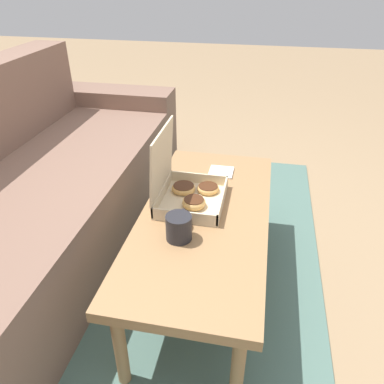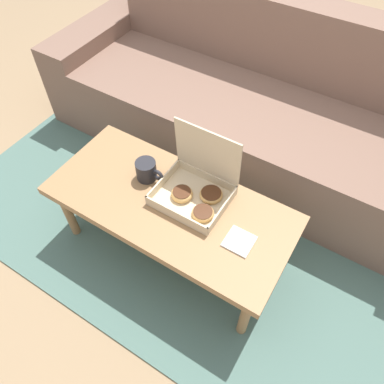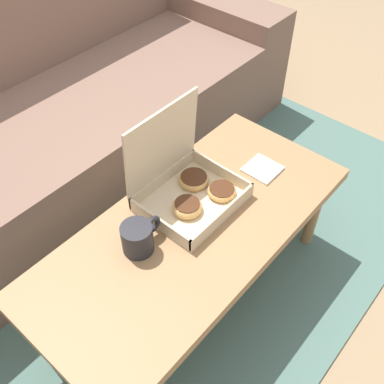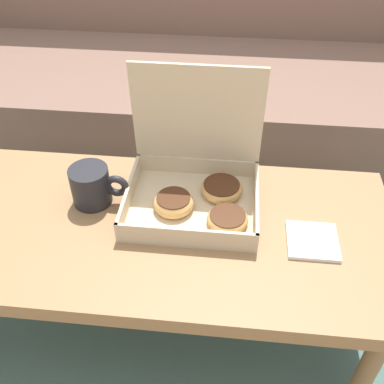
{
  "view_description": "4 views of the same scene",
  "coord_description": "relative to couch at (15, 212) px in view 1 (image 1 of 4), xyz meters",
  "views": [
    {
      "loc": [
        -1.22,
        -0.26,
        1.26
      ],
      "look_at": [
        0.08,
        0.0,
        0.45
      ],
      "focal_mm": 35.0,
      "sensor_mm": 36.0,
      "label": 1
    },
    {
      "loc": [
        0.61,
        -0.86,
        1.72
      ],
      "look_at": [
        0.08,
        0.0,
        0.45
      ],
      "focal_mm": 35.0,
      "sensor_mm": 36.0,
      "label": 2
    },
    {
      "loc": [
        -0.68,
        -0.65,
        1.49
      ],
      "look_at": [
        0.08,
        0.0,
        0.45
      ],
      "focal_mm": 42.0,
      "sensor_mm": 36.0,
      "label": 3
    },
    {
      "loc": [
        0.16,
        -0.8,
        1.15
      ],
      "look_at": [
        0.08,
        0.0,
        0.45
      ],
      "focal_mm": 42.0,
      "sensor_mm": 36.0,
      "label": 4
    }
  ],
  "objects": [
    {
      "name": "napkin_stack",
      "position": [
        0.35,
        -0.89,
        0.11
      ],
      "size": [
        0.11,
        0.11,
        0.01
      ],
      "color": "white",
      "rests_on": "coffee_table"
    },
    {
      "name": "coffee_table",
      "position": [
        0.0,
        -0.88,
        0.07
      ],
      "size": [
        1.12,
        0.51,
        0.4
      ],
      "color": "#997047",
      "rests_on": "ground_plane"
    },
    {
      "name": "coffee_mug",
      "position": [
        -0.17,
        -0.81,
        0.16
      ],
      "size": [
        0.14,
        0.09,
        0.1
      ],
      "color": "#232328",
      "rests_on": "coffee_table"
    },
    {
      "name": "ground_plane",
      "position": [
        0.0,
        -0.81,
        -0.29
      ],
      "size": [
        12.0,
        12.0,
        0.0
      ],
      "primitive_type": "plane",
      "color": "#937756"
    },
    {
      "name": "area_rug",
      "position": [
        0.0,
        -0.51,
        -0.29
      ],
      "size": [
        2.62,
        1.79,
        0.01
      ],
      "primitive_type": "cube",
      "color": "#4C6B60",
      "rests_on": "ground_plane"
    },
    {
      "name": "pastry_box",
      "position": [
        0.09,
        -0.78,
        0.17
      ],
      "size": [
        0.31,
        0.27,
        0.32
      ],
      "color": "beige",
      "rests_on": "coffee_table"
    },
    {
      "name": "couch",
      "position": [
        0.0,
        0.0,
        0.0
      ],
      "size": [
        2.5,
        0.82,
        0.86
      ],
      "color": "#7A5B4C",
      "rests_on": "ground_plane"
    }
  ]
}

